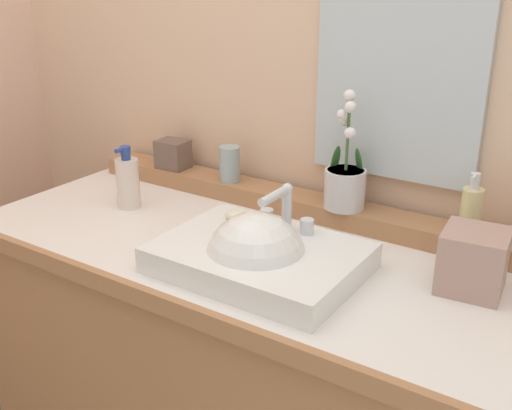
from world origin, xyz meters
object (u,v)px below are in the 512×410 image
Objects in this scene: trinket_box at (173,154)px; lotion_bottle at (128,182)px; tissue_box at (473,261)px; soap_bar at (238,216)px; potted_plant at (345,180)px; sink_basin at (258,260)px; tumbler_cup at (230,164)px; soap_dispenser at (471,210)px.

lotion_bottle reaches higher than trinket_box.
lotion_bottle reaches higher than tissue_box.
soap_bar is 0.23× the size of potted_plant.
lotion_bottle is at bearing -158.99° from potted_plant.
sink_basin is at bearing -13.65° from lotion_bottle.
soap_bar is 0.55m from tissue_box.
sink_basin is 2.50× the size of lotion_bottle.
trinket_box is (-0.22, 0.00, -0.01)m from tumbler_cup.
potted_plant reaches higher than tumbler_cup.
lotion_bottle is at bearing -85.24° from trinket_box.
tissue_box is at bearing -23.22° from potted_plant.
sink_basin is at bearing -156.72° from tissue_box.
sink_basin reaches higher than trinket_box.
soap_dispenser reaches higher than lotion_bottle.
soap_bar is 0.32m from tumbler_cup.
tissue_box is at bearing 23.28° from sink_basin.
potted_plant is 0.60m from lotion_bottle.
trinket_box is at bearing 147.24° from sink_basin.
tumbler_cup reaches higher than soap_bar.
tumbler_cup is (-0.20, 0.25, 0.03)m from soap_bar.
tumbler_cup is (-0.37, 0.00, -0.02)m from potted_plant.
soap_bar is at bearing -124.54° from potted_plant.
trinket_box is (-0.59, 0.01, -0.03)m from potted_plant.
potted_plant reaches higher than trinket_box.
soap_bar is at bearing -32.61° from trinket_box.
soap_dispenser is 0.18m from tissue_box.
tissue_box is at bearing -71.29° from soap_dispenser.
trinket_box is at bearing 170.05° from tissue_box.
soap_dispenser is 0.86× the size of lotion_bottle.
soap_dispenser reaches higher than soap_bar.
lotion_bottle is (0.03, -0.22, -0.02)m from trinket_box.
tissue_box is (0.38, -0.16, -0.06)m from potted_plant.
tumbler_cup is at bearing 133.16° from sink_basin.
trinket_box reaches higher than soap_bar.
soap_bar is at bearing -3.88° from lotion_bottle.
soap_dispenser is at bearing 43.20° from sink_basin.
tissue_box reaches higher than soap_bar.
sink_basin is 1.45× the size of potted_plant.
soap_dispenser is (0.32, 0.00, -0.01)m from potted_plant.
soap_dispenser is 0.69m from tumbler_cup.
soap_dispenser reaches higher than tumbler_cup.
potted_plant is at bearing 55.46° from soap_bar.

